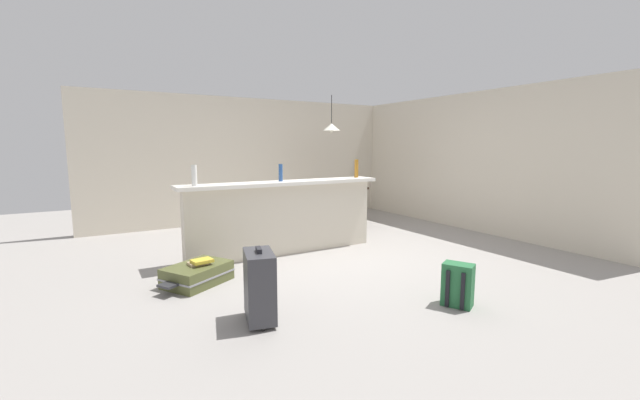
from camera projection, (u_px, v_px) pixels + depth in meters
The scene contains 15 objects.
ground_plane at pixel (334, 254), 5.74m from camera, with size 13.00×13.00×0.05m, color gray.
wall_back at pixel (256, 160), 8.17m from camera, with size 6.60×0.10×2.50m, color beige.
wall_right at pixel (464, 162), 7.35m from camera, with size 0.10×6.00×2.50m, color beige.
partition_half_wall at pixel (284, 219), 5.63m from camera, with size 2.80×0.20×1.00m, color beige.
bar_countertop at pixel (284, 183), 5.56m from camera, with size 2.96×0.40×0.05m, color white.
bottle_white at pixel (194, 175), 4.89m from camera, with size 0.07×0.07×0.26m, color silver.
bottle_blue at pixel (281, 173), 5.53m from camera, with size 0.06×0.06×0.24m, color #284C89.
bottle_amber at pixel (356, 168), 6.21m from camera, with size 0.06×0.06×0.28m, color #9E661E.
dining_table at pixel (334, 192), 7.77m from camera, with size 1.10×0.80×0.74m.
dining_chair_near_partition at pixel (347, 202), 7.32m from camera, with size 0.42×0.42×0.93m.
pendant_lamp at pixel (331, 127), 7.53m from camera, with size 0.34×0.34×0.71m.
suitcase_flat_olive at pixel (197, 274), 4.43m from camera, with size 0.88×0.78×0.22m.
backpack_green at pixel (458, 285), 3.81m from camera, with size 0.32×0.33×0.42m.
suitcase_upright_charcoal at pixel (260, 285), 3.44m from camera, with size 0.34×0.49×0.67m.
book_stack at pixel (201, 262), 4.41m from camera, with size 0.27×0.23×0.07m.
Camera 1 is at (-3.00, -4.70, 1.54)m, focal length 22.11 mm.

